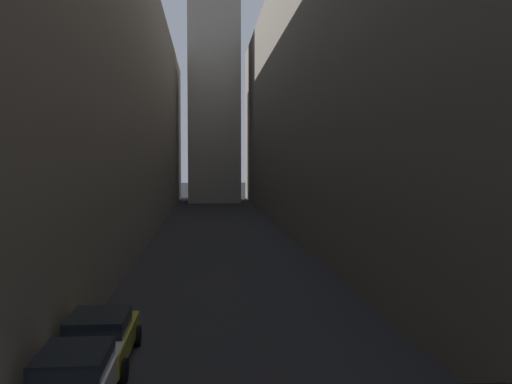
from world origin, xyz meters
name	(u,v)px	position (x,y,z in m)	size (l,w,h in m)	color
ground_plane	(224,243)	(0.00, 48.00, 0.00)	(264.00, 264.00, 0.00)	#232326
building_block_left	(80,98)	(-10.59, 50.00, 10.74)	(10.18, 108.00, 21.47)	#756B5B
building_block_right	(383,82)	(12.57, 50.00, 12.22)	(14.14, 108.00, 24.43)	#60594F
parked_car_left_third	(74,379)	(-4.40, 19.89, 0.78)	(1.97, 4.35, 1.46)	silver
parked_car_left_far	(99,338)	(-4.40, 23.10, 0.77)	(2.03, 4.52, 1.48)	#A59919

